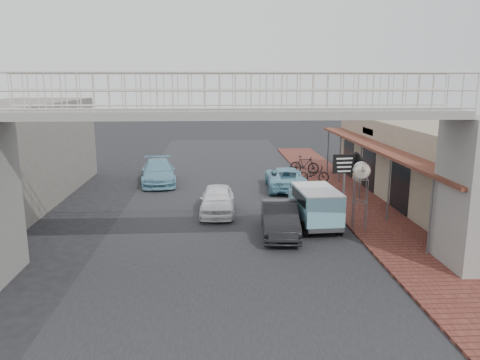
{
  "coord_description": "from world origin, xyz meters",
  "views": [
    {
      "loc": [
        -0.61,
        -18.28,
        6.14
      ],
      "look_at": [
        0.51,
        1.88,
        1.8
      ],
      "focal_mm": 35.0,
      "sensor_mm": 36.0,
      "label": 1
    }
  ],
  "objects": [
    {
      "name": "building_far_left",
      "position": [
        -11.0,
        6.0,
        2.5
      ],
      "size": [
        5.0,
        14.0,
        5.0
      ],
      "primitive_type": "cube",
      "color": "gray",
      "rests_on": "ground"
    },
    {
      "name": "angkot_curb",
      "position": [
        3.42,
        7.68,
        0.63
      ],
      "size": [
        2.32,
        4.66,
        1.27
      ],
      "primitive_type": "imported",
      "rotation": [
        0.0,
        0.0,
        3.09
      ],
      "color": "#74B3C9",
      "rests_on": "ground"
    },
    {
      "name": "footbridge",
      "position": [
        0.0,
        -4.0,
        3.18
      ],
      "size": [
        16.4,
        2.4,
        6.34
      ],
      "color": "gray",
      "rests_on": "ground"
    },
    {
      "name": "street_clock",
      "position": [
        5.3,
        -0.13,
        2.43
      ],
      "size": [
        0.72,
        0.63,
        2.81
      ],
      "rotation": [
        0.0,
        0.0,
        -0.18
      ],
      "color": "#59595B",
      "rests_on": "sidewalk"
    },
    {
      "name": "angkot_van",
      "position": [
        3.61,
        0.57,
        1.09
      ],
      "size": [
        1.8,
        3.6,
        1.72
      ],
      "rotation": [
        0.0,
        0.0,
        0.06
      ],
      "color": "black",
      "rests_on": "ground"
    },
    {
      "name": "road_strip",
      "position": [
        0.0,
        0.0,
        0.01
      ],
      "size": [
        10.0,
        60.0,
        0.01
      ],
      "primitive_type": "cube",
      "color": "black",
      "rests_on": "ground"
    },
    {
      "name": "dark_sedan",
      "position": [
        1.99,
        -0.35,
        0.65
      ],
      "size": [
        1.65,
        4.05,
        1.31
      ],
      "primitive_type": "imported",
      "rotation": [
        0.0,
        0.0,
        -0.07
      ],
      "color": "black",
      "rests_on": "ground"
    },
    {
      "name": "angkot_far",
      "position": [
        -4.0,
        9.53,
        0.7
      ],
      "size": [
        2.57,
        5.04,
        1.4
      ],
      "primitive_type": "imported",
      "rotation": [
        0.0,
        0.0,
        0.13
      ],
      "color": "#6DA6BE",
      "rests_on": "ground"
    },
    {
      "name": "motorcycle_far",
      "position": [
        5.3,
        11.68,
        0.67
      ],
      "size": [
        1.98,
        1.21,
        1.15
      ],
      "primitive_type": "imported",
      "rotation": [
        0.0,
        0.0,
        1.19
      ],
      "color": "black",
      "rests_on": "sidewalk"
    },
    {
      "name": "motorcycle_near",
      "position": [
        5.3,
        8.89,
        0.59
      ],
      "size": [
        1.91,
        0.76,
        0.98
      ],
      "primitive_type": "imported",
      "rotation": [
        0.0,
        0.0,
        1.52
      ],
      "color": "black",
      "rests_on": "sidewalk"
    },
    {
      "name": "ground",
      "position": [
        0.0,
        0.0,
        0.0
      ],
      "size": [
        120.0,
        120.0,
        0.0
      ],
      "primitive_type": "plane",
      "color": "black",
      "rests_on": "ground"
    },
    {
      "name": "arrow_sign",
      "position": [
        5.91,
        2.01,
        2.44
      ],
      "size": [
        1.72,
        1.11,
        2.9
      ],
      "rotation": [
        0.0,
        0.0,
        0.12
      ],
      "color": "#59595B",
      "rests_on": "sidewalk"
    },
    {
      "name": "white_hatchback",
      "position": [
        -0.5,
        2.85,
        0.66
      ],
      "size": [
        1.69,
        3.92,
        1.32
      ],
      "primitive_type": "imported",
      "rotation": [
        0.0,
        0.0,
        -0.04
      ],
      "color": "white",
      "rests_on": "ground"
    },
    {
      "name": "sidewalk",
      "position": [
        6.5,
        3.0,
        0.05
      ],
      "size": [
        3.0,
        40.0,
        0.1
      ],
      "primitive_type": "cube",
      "color": "brown",
      "rests_on": "ground"
    },
    {
      "name": "shophouse_row",
      "position": [
        10.97,
        4.0,
        2.01
      ],
      "size": [
        7.2,
        18.0,
        4.0
      ],
      "color": "gray",
      "rests_on": "ground"
    }
  ]
}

